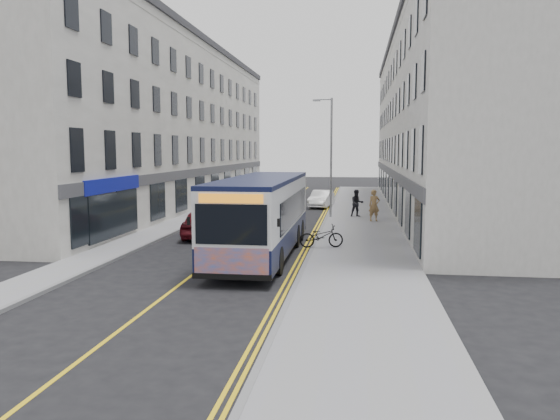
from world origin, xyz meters
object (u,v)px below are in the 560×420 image
(streetlamp, at_px, (330,153))
(pedestrian_far, at_px, (357,203))
(car_maroon, at_px, (204,223))
(car_white, at_px, (321,199))
(city_bus, at_px, (262,213))
(pedestrian_near, at_px, (374,205))
(bicycle, at_px, (321,236))

(streetlamp, xyz_separation_m, pedestrian_far, (1.83, 0.35, -3.35))
(pedestrian_far, relative_size, car_maroon, 0.40)
(car_white, bearing_deg, streetlamp, -74.17)
(car_white, distance_m, car_maroon, 16.71)
(city_bus, distance_m, car_white, 20.57)
(streetlamp, xyz_separation_m, city_bus, (-2.23, -13.40, -2.51))
(car_white, xyz_separation_m, car_maroon, (-5.17, -15.89, 0.10))
(city_bus, bearing_deg, pedestrian_near, 66.05)
(pedestrian_far, height_order, car_white, pedestrian_far)
(bicycle, height_order, pedestrian_far, pedestrian_far)
(streetlamp, bearing_deg, pedestrian_far, 10.97)
(pedestrian_near, distance_m, pedestrian_far, 2.44)
(streetlamp, xyz_separation_m, bicycle, (0.23, -11.67, -3.73))
(streetlamp, height_order, car_white, streetlamp)
(streetlamp, height_order, city_bus, streetlamp)
(city_bus, bearing_deg, streetlamp, 80.54)
(bicycle, height_order, car_maroon, car_maroon)
(pedestrian_near, relative_size, pedestrian_far, 1.09)
(streetlamp, relative_size, pedestrian_far, 4.40)
(streetlamp, bearing_deg, bicycle, -88.87)
(streetlamp, height_order, car_maroon, streetlamp)
(pedestrian_near, relative_size, car_white, 0.48)
(car_maroon, bearing_deg, bicycle, 150.76)
(pedestrian_near, bearing_deg, car_white, 94.74)
(bicycle, xyz_separation_m, car_maroon, (-6.40, 2.87, 0.13))
(streetlamp, distance_m, pedestrian_near, 4.74)
(streetlamp, distance_m, pedestrian_far, 3.84)
(city_bus, distance_m, car_maroon, 6.16)
(city_bus, height_order, car_white, city_bus)
(pedestrian_near, distance_m, car_maroon, 11.45)
(pedestrian_near, distance_m, car_white, 9.75)
(pedestrian_near, xyz_separation_m, car_maroon, (-9.08, -6.97, -0.33))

